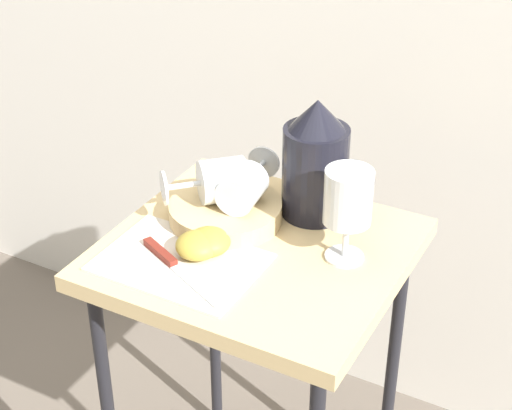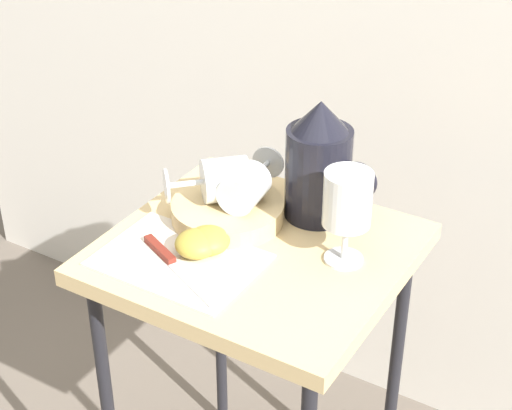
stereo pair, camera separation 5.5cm
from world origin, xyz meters
The scene contains 10 objects.
table centered at (0.00, 0.00, 0.59)m, with size 0.48×0.45×0.67m.
linen_napkin centered at (-0.08, -0.10, 0.67)m, with size 0.26×0.18×0.00m, color silver.
basket_tray centered at (-0.08, 0.04, 0.69)m, with size 0.20×0.20×0.04m, color tan.
pitcher centered at (0.04, 0.14, 0.76)m, with size 0.17×0.11×0.22m.
wine_glass_upright centered at (0.14, 0.04, 0.78)m, with size 0.08×0.08×0.16m.
wine_glass_tipped_near centered at (-0.10, 0.05, 0.74)m, with size 0.15×0.15×0.08m.
wine_glass_tipped_far centered at (-0.06, 0.06, 0.74)m, with size 0.08×0.15×0.07m.
apple_half_left centered at (-0.07, -0.07, 0.69)m, with size 0.07×0.07×0.04m, color #B29938.
apple_half_right centered at (-0.06, -0.06, 0.69)m, with size 0.07×0.07×0.04m, color #B29938.
knife centered at (-0.09, -0.12, 0.68)m, with size 0.20×0.10×0.01m.
Camera 1 is at (0.54, -1.01, 1.44)m, focal length 58.43 mm.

